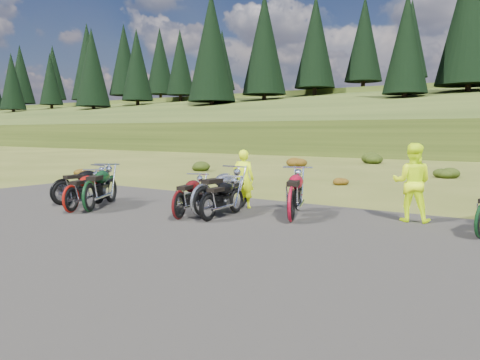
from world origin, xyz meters
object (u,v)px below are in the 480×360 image
Objects in this scene: motorcycle_7 at (480,240)px; motorcycle_3 at (202,219)px; motorcycle_0 at (63,206)px; person_middle at (243,180)px.

motorcycle_3 is at bearing 112.34° from motorcycle_7.
motorcycle_0 is 5.15m from person_middle.
person_middle is (-5.83, 0.44, 0.79)m from motorcycle_7.
motorcycle_0 is 1.33× the size of person_middle.
motorcycle_3 is at bearing -76.36° from motorcycle_0.
person_middle reaches higher than motorcycle_7.
motorcycle_7 is 1.21× the size of person_middle.
motorcycle_0 is 0.92× the size of motorcycle_3.
person_middle is (4.44, 2.50, 0.79)m from motorcycle_0.
motorcycle_3 is (4.42, 0.74, 0.00)m from motorcycle_0.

